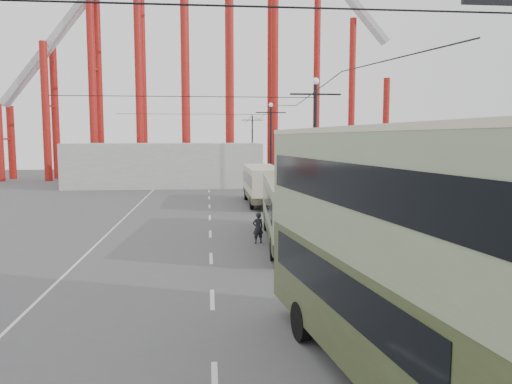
{
  "coord_description": "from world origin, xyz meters",
  "views": [
    {
      "loc": [
        -1.11,
        -12.88,
        5.57
      ],
      "look_at": [
        1.2,
        10.91,
        3.0
      ],
      "focal_mm": 35.0,
      "sensor_mm": 36.0,
      "label": 1
    }
  ],
  "objects": [
    {
      "name": "lamp_post_distant",
      "position": [
        5.6,
        62.0,
        4.68
      ],
      "size": [
        3.2,
        0.44,
        9.32
      ],
      "color": "black",
      "rests_on": "ground"
    },
    {
      "name": "ground",
      "position": [
        0.0,
        0.0,
        0.0
      ],
      "size": [
        160.0,
        160.0,
        0.0
      ],
      "primitive_type": "plane",
      "color": "#515154",
      "rests_on": "ground"
    },
    {
      "name": "lamp_post_far",
      "position": [
        5.6,
        40.0,
        4.68
      ],
      "size": [
        3.2,
        0.44,
        9.32
      ],
      "color": "black",
      "rests_on": "ground"
    },
    {
      "name": "single_decker_cream",
      "position": [
        3.49,
        29.22,
        1.79
      ],
      "size": [
        2.64,
        10.24,
        3.18
      ],
      "rotation": [
        0.0,
        0.0,
        -0.0
      ],
      "color": "beige",
      "rests_on": "ground"
    },
    {
      "name": "road_markings",
      "position": [
        -0.86,
        19.7,
        0.01
      ],
      "size": [
        12.52,
        120.0,
        0.01
      ],
      "color": "silver",
      "rests_on": "ground"
    },
    {
      "name": "lamp_post_mid",
      "position": [
        5.6,
        18.0,
        4.68
      ],
      "size": [
        3.2,
        0.44,
        9.32
      ],
      "color": "black",
      "rests_on": "ground"
    },
    {
      "name": "pedestrian",
      "position": [
        1.52,
        13.17,
        0.83
      ],
      "size": [
        0.7,
        0.57,
        1.66
      ],
      "primitive_type": "imported",
      "rotation": [
        0.0,
        0.0,
        3.47
      ],
      "color": "black",
      "rests_on": "ground"
    },
    {
      "name": "roller_coaster",
      "position": [
        -2.49,
        56.89,
        22.92
      ],
      "size": [
        52.95,
        5.0,
        55.48
      ],
      "color": "maroon",
      "rests_on": "ground"
    },
    {
      "name": "double_decker_bus",
      "position": [
        3.06,
        -2.6,
        3.27
      ],
      "size": [
        4.2,
        11.13,
        5.83
      ],
      "rotation": [
        0.0,
        0.0,
        0.14
      ],
      "color": "#373E21",
      "rests_on": "ground"
    },
    {
      "name": "fairground_shed",
      "position": [
        -6.0,
        47.0,
        2.5
      ],
      "size": [
        22.0,
        10.0,
        5.0
      ],
      "primitive_type": "cube",
      "color": "#A6A7A1",
      "rests_on": "ground"
    },
    {
      "name": "single_decker_green",
      "position": [
        3.37,
        13.26,
        1.89
      ],
      "size": [
        3.62,
        12.05,
        3.36
      ],
      "rotation": [
        0.0,
        0.0,
        -0.08
      ],
      "color": "gray",
      "rests_on": "ground"
    }
  ]
}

